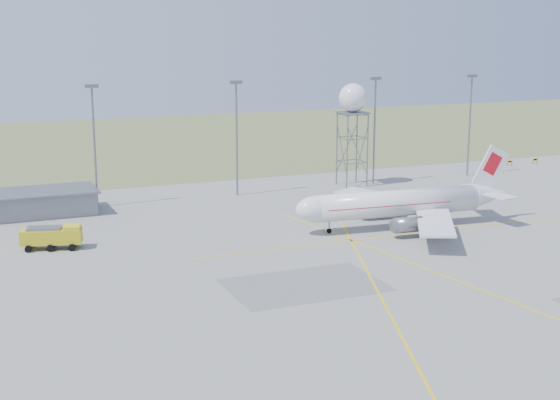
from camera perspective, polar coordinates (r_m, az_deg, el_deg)
name	(u,v)px	position (r m, az deg, el deg)	size (l,w,h in m)	color
ground	(528,303)	(89.94, 17.71, -7.16)	(400.00, 400.00, 0.00)	gray
grass_strip	(180,140)	(213.43, -7.35, 4.38)	(400.00, 120.00, 0.03)	#5D723E
building_grey	(36,203)	(131.13, -17.38, -0.19)	(19.00, 10.00, 3.90)	gray
mast_a	(94,136)	(132.64, -13.45, 4.60)	(2.20, 0.50, 20.50)	slate
mast_b	(237,128)	(138.87, -3.19, 5.25)	(2.20, 0.50, 20.50)	slate
mast_c	(375,121)	(150.54, 6.94, 5.73)	(2.20, 0.50, 20.50)	slate
mast_d	(470,117)	(162.54, 13.73, 5.95)	(2.20, 0.50, 20.50)	slate
taxi_sign_near	(510,162)	(178.23, 16.45, 2.70)	(1.60, 0.17, 1.20)	black
taxi_sign_far	(535,160)	(182.70, 18.16, 2.81)	(1.60, 0.17, 1.20)	black
airliner_main	(401,204)	(118.22, 8.83, -0.26)	(35.11, 34.02, 11.94)	white
radar_tower	(352,129)	(148.31, 5.32, 5.21)	(5.36, 5.36, 19.42)	slate
fire_truck	(53,238)	(110.12, -16.26, -2.68)	(8.44, 4.87, 3.21)	gold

